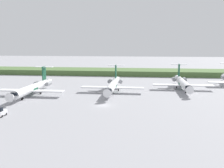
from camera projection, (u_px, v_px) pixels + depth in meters
ground_plane at (115, 87)px, 100.64m from camera, size 500.00×500.00×0.00m
grass_berm at (123, 72)px, 143.45m from camera, size 320.00×20.00×2.87m
regional_jet_second at (33, 88)px, 85.46m from camera, size 22.81×31.00×9.00m
regional_jet_third at (113, 85)px, 91.46m from camera, size 22.81×31.00×9.00m
regional_jet_fourth at (182, 83)px, 96.66m from camera, size 22.81×31.00×9.00m
baggage_tug at (1, 112)px, 60.53m from camera, size 1.72×3.20×2.30m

